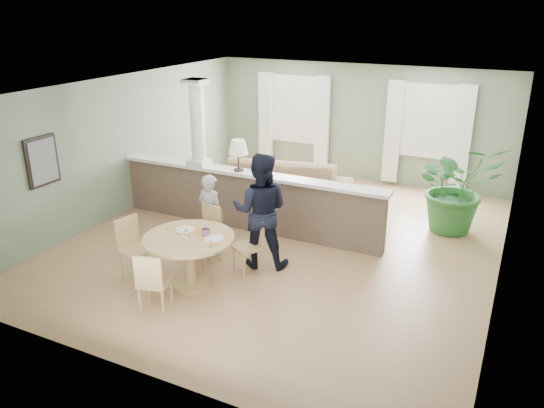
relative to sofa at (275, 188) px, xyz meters
The scene contains 12 objects.
ground 1.67m from the sofa, 57.32° to the right, with size 8.00×8.00×0.00m, color tan.
room_shell 1.76m from the sofa, 40.85° to the right, with size 7.02×8.02×2.71m.
pony_wall 1.19m from the sofa, 95.84° to the right, with size 5.32×0.38×2.70m.
sofa is the anchor object (origin of this frame).
houseplant 3.49m from the sofa, ahead, with size 1.51×1.31×1.68m, color #29672B.
dining_table 3.44m from the sofa, 85.45° to the right, with size 1.33×1.33×0.91m.
chair_far_boy 2.61m from the sofa, 89.07° to the right, with size 0.50×0.50×0.94m.
chair_far_man 2.74m from the sofa, 72.01° to the right, with size 0.54×0.54×0.88m.
chair_near 4.26m from the sofa, 86.93° to the right, with size 0.50×0.50×0.89m.
chair_side 3.64m from the sofa, 100.48° to the right, with size 0.52×0.52×0.96m.
child_person 2.34m from the sofa, 91.35° to the right, with size 0.51×0.33×1.39m, color gray.
man_person 2.55m from the sofa, 69.47° to the right, with size 0.90×0.70×1.85m, color black.
Camera 1 is at (3.55, -7.82, 3.95)m, focal length 35.00 mm.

